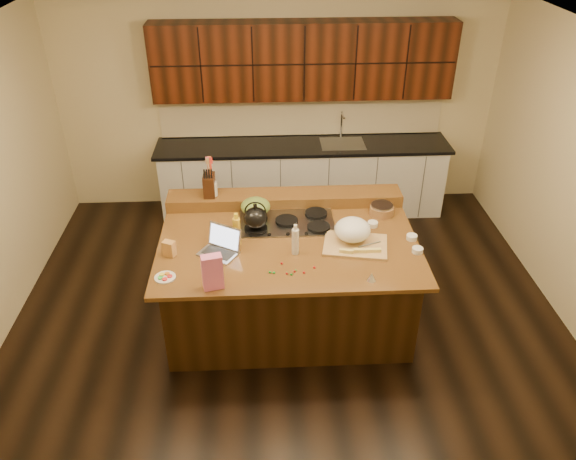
{
  "coord_description": "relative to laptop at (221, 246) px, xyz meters",
  "views": [
    {
      "loc": [
        -0.23,
        -4.37,
        3.76
      ],
      "look_at": [
        0.0,
        0.05,
        1.0
      ],
      "focal_mm": 35.0,
      "sensor_mm": 36.0,
      "label": 1
    }
  ],
  "objects": [
    {
      "name": "gumdrop_6",
      "position": [
        0.57,
        -0.37,
        -0.05
      ],
      "size": [
        0.02,
        0.02,
        0.02
      ],
      "primitive_type": "ellipsoid",
      "color": "red",
      "rests_on": "island"
    },
    {
      "name": "back_counter",
      "position": [
        0.91,
        2.38,
        0.0
      ],
      "size": [
        3.7,
        0.66,
        2.4
      ],
      "color": "silver",
      "rests_on": "ground"
    },
    {
      "name": "island",
      "position": [
        0.61,
        0.16,
        -0.52
      ],
      "size": [
        2.4,
        1.6,
        0.92
      ],
      "color": "black",
      "rests_on": "ground"
    },
    {
      "name": "gumdrop_7",
      "position": [
        0.61,
        -0.39,
        -0.05
      ],
      "size": [
        0.02,
        0.02,
        0.02
      ],
      "primitive_type": "ellipsoid",
      "color": "#198C26",
      "rests_on": "island"
    },
    {
      "name": "gumdrop_3",
      "position": [
        0.43,
        -0.35,
        -0.05
      ],
      "size": [
        0.02,
        0.02,
        0.02
      ],
      "primitive_type": "ellipsoid",
      "color": "#198C26",
      "rests_on": "island"
    },
    {
      "name": "wooden_tray",
      "position": [
        1.2,
        0.08,
        0.04
      ],
      "size": [
        0.64,
        0.52,
        0.23
      ],
      "rotation": [
        0.0,
        0.0,
        -0.19
      ],
      "color": "tan",
      "rests_on": "island"
    },
    {
      "name": "gumdrop_8",
      "position": [
        0.64,
        -0.35,
        -0.05
      ],
      "size": [
        0.02,
        0.02,
        0.02
      ],
      "primitive_type": "ellipsoid",
      "color": "red",
      "rests_on": "island"
    },
    {
      "name": "gumdrop_4",
      "position": [
        0.72,
        -0.37,
        -0.05
      ],
      "size": [
        0.02,
        0.02,
        0.02
      ],
      "primitive_type": "ellipsoid",
      "color": "red",
      "rests_on": "island"
    },
    {
      "name": "gumdrop_1",
      "position": [
        0.65,
        -0.34,
        -0.05
      ],
      "size": [
        0.02,
        0.02,
        0.02
      ],
      "primitive_type": "ellipsoid",
      "color": "#198C26",
      "rests_on": "island"
    },
    {
      "name": "oil_bottle",
      "position": [
        0.14,
        0.12,
        0.07
      ],
      "size": [
        0.07,
        0.07,
        0.27
      ],
      "primitive_type": "cylinder",
      "rotation": [
        0.0,
        0.0,
        0.01
      ],
      "color": "gold",
      "rests_on": "island"
    },
    {
      "name": "cooktop",
      "position": [
        0.61,
        0.46,
        -0.05
      ],
      "size": [
        0.92,
        0.52,
        0.05
      ],
      "color": "gray",
      "rests_on": "island"
    },
    {
      "name": "gumdrop_9",
      "position": [
        0.57,
        -0.37,
        -0.05
      ],
      "size": [
        0.02,
        0.02,
        0.02
      ],
      "primitive_type": "ellipsoid",
      "color": "#198C26",
      "rests_on": "island"
    },
    {
      "name": "package_box",
      "position": [
        -0.46,
        -0.04,
        0.01
      ],
      "size": [
        0.12,
        0.11,
        0.15
      ],
      "primitive_type": "cube",
      "rotation": [
        0.0,
        0.0,
        -0.42
      ],
      "color": "#BC8542",
      "rests_on": "island"
    },
    {
      "name": "gumdrop_0",
      "position": [
        0.53,
        -0.22,
        -0.05
      ],
      "size": [
        0.02,
        0.02,
        0.02
      ],
      "primitive_type": "ellipsoid",
      "color": "red",
      "rests_on": "island"
    },
    {
      "name": "ramekin_a",
      "position": [
        1.76,
        -0.1,
        -0.04
      ],
      "size": [
        0.13,
        0.13,
        0.04
      ],
      "primitive_type": "cylinder",
      "rotation": [
        0.0,
        0.0,
        0.43
      ],
      "color": "white",
      "rests_on": "island"
    },
    {
      "name": "kettle",
      "position": [
        0.31,
        0.33,
        0.09
      ],
      "size": [
        0.28,
        0.28,
        0.21
      ],
      "primitive_type": "ellipsoid",
      "rotation": [
        0.0,
        0.0,
        -0.26
      ],
      "color": "black",
      "rests_on": "cooktop"
    },
    {
      "name": "knife_block",
      "position": [
        -0.15,
        0.86,
        0.17
      ],
      "size": [
        0.11,
        0.19,
        0.22
      ],
      "primitive_type": "cube",
      "rotation": [
        0.0,
        0.0,
        -0.02
      ],
      "color": "black",
      "rests_on": "back_ledge"
    },
    {
      "name": "room",
      "position": [
        0.61,
        0.16,
        0.37
      ],
      "size": [
        5.52,
        5.02,
        2.72
      ],
      "color": "black",
      "rests_on": "ground"
    },
    {
      "name": "green_bowl",
      "position": [
        0.31,
        0.59,
        0.06
      ],
      "size": [
        0.37,
        0.37,
        0.16
      ],
      "primitive_type": "ellipsoid",
      "rotation": [
        0.0,
        0.0,
        -0.35
      ],
      "color": "olive",
      "rests_on": "cooktop"
    },
    {
      "name": "laptop",
      "position": [
        0.0,
        0.0,
        0.0
      ],
      "size": [
        0.42,
        0.4,
        0.23
      ],
      "rotation": [
        0.0,
        0.0,
        -0.54
      ],
      "color": "#B7B7BC",
      "rests_on": "island"
    },
    {
      "name": "ramekin_c",
      "position": [
        1.44,
        0.37,
        -0.04
      ],
      "size": [
        0.11,
        0.11,
        0.04
      ],
      "primitive_type": "cylinder",
      "rotation": [
        0.0,
        0.0,
        -0.11
      ],
      "color": "white",
      "rests_on": "island"
    },
    {
      "name": "back_ledge",
      "position": [
        0.61,
        0.86,
        -0.0
      ],
      "size": [
        2.4,
        0.3,
        0.12
      ],
      "primitive_type": "cube",
      "color": "black",
      "rests_on": "island"
    },
    {
      "name": "kitchen_timer",
      "position": [
        1.27,
        -0.49,
        -0.03
      ],
      "size": [
        0.09,
        0.09,
        0.07
      ],
      "primitive_type": "cone",
      "rotation": [
        0.0,
        0.0,
        -0.09
      ],
      "color": "silver",
      "rests_on": "island"
    },
    {
      "name": "gumdrop_2",
      "position": [
        0.81,
        -0.3,
        -0.05
      ],
      "size": [
        0.02,
        0.02,
        0.02
      ],
      "primitive_type": "ellipsoid",
      "color": "red",
      "rests_on": "island"
    },
    {
      "name": "gumdrop_5",
      "position": [
        0.46,
        -0.36,
        -0.05
      ],
      "size": [
        0.02,
        0.02,
        0.02
      ],
      "primitive_type": "ellipsoid",
      "color": "#198C26",
      "rests_on": "island"
    },
    {
      "name": "vinegar_bottle",
      "position": [
        0.66,
        -0.06,
        0.06
      ],
      "size": [
        0.07,
        0.07,
        0.25
      ],
      "primitive_type": "cylinder",
      "rotation": [
        0.0,
        0.0,
        0.04
      ],
      "color": "silver",
      "rests_on": "island"
    },
    {
      "name": "utensil_crock",
      "position": [
        -0.13,
        0.86,
        0.13
      ],
      "size": [
        0.13,
        0.13,
        0.14
      ],
      "primitive_type": "cylinder",
      "rotation": [
        0.0,
        0.0,
        -0.11
      ],
      "color": "white",
      "rests_on": "back_ledge"
    },
    {
      "name": "strainer_bowl",
      "position": [
        1.57,
        0.59,
        -0.02
      ],
      "size": [
        0.28,
        0.28,
        0.09
      ],
      "primitive_type": "cylinder",
      "rotation": [
        0.0,
        0.0,
        0.2
      ],
      "color": "#996B3F",
      "rests_on": "island"
    },
    {
      "name": "ramekin_b",
      "position": [
        1.76,
        0.11,
        -0.04
      ],
      "size": [
        0.12,
        0.12,
        0.04
      ],
      "primitive_type": "cylinder",
      "rotation": [
        0.0,
        0.0,
        0.17
      ],
      "color": "white",
      "rests_on": "island"
    },
    {
      "name": "candy_plate",
      "position": [
        -0.46,
        -0.37,
        -0.06
      ],
      "size": [
        0.19,
        0.19,
        0.01
      ],
      "primitive_type": "cylinder",
      "rotation": [
        0.0,
        0.0,
        -0.08
      ],
      "color": "white",
      "rests_on": "island"
    },
    {
      "name": "pink_bag",
      "position": [
        -0.04,
        -0.52,
        0.09
      ],
      "size": [
        0.18,
        0.12,
        0.31
      ],
      "primitive_type": "cube",
      "rotation": [
        0.0,
        0.0,
        0.23
      ],
      "color": "pink",
      "rests_on": "island"
    }
  ]
}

